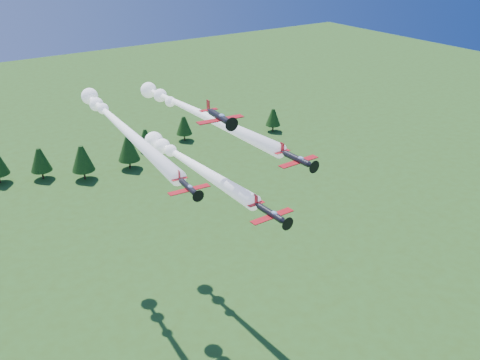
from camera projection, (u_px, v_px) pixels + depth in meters
plane_lead at (188, 161)px, 97.19m from camera, size 7.44×42.88×3.70m
plane_left at (118, 123)px, 103.88m from camera, size 9.27×58.13×3.70m
plane_right at (195, 111)px, 110.53m from camera, size 7.92×57.26×3.70m
plane_slot at (219, 117)px, 84.76m from camera, size 8.01×8.70×2.81m
treeline at (46, 161)px, 177.33m from camera, size 180.18×21.14×11.98m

